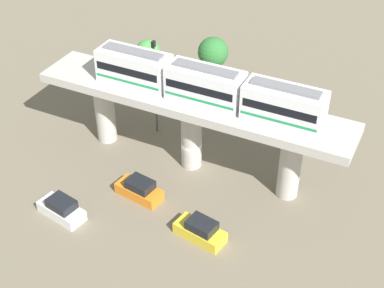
{
  "coord_description": "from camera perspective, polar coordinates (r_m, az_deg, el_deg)",
  "views": [
    {
      "loc": [
        37.14,
        18.38,
        33.09
      ],
      "look_at": [
        2.5,
        1.29,
        4.47
      ],
      "focal_mm": 52.52,
      "sensor_mm": 36.0,
      "label": 1
    }
  ],
  "objects": [
    {
      "name": "train",
      "position": [
        47.47,
        1.34,
        6.0
      ],
      "size": [
        2.64,
        20.5,
        3.24
      ],
      "color": "white",
      "rests_on": "viaduct"
    },
    {
      "name": "parked_car_orange",
      "position": [
        49.33,
        -5.36,
        -4.63
      ],
      "size": [
        2.42,
        4.42,
        1.76
      ],
      "rotation": [
        0.0,
        0.0,
        -0.15
      ],
      "color": "orange",
      "rests_on": "ground"
    },
    {
      "name": "viaduct",
      "position": [
        49.7,
        -0.06,
        3.03
      ],
      "size": [
        5.2,
        28.85,
        7.44
      ],
      "color": "#B7B2AA",
      "rests_on": "ground"
    },
    {
      "name": "tree_mid_lot",
      "position": [
        65.38,
        -4.5,
        9.29
      ],
      "size": [
        2.9,
        2.9,
        4.75
      ],
      "color": "brown",
      "rests_on": "ground"
    },
    {
      "name": "parked_car_white",
      "position": [
        48.54,
        -13.11,
        -6.45
      ],
      "size": [
        2.55,
        4.46,
        1.76
      ],
      "rotation": [
        0.0,
        0.0,
        -0.19
      ],
      "color": "white",
      "rests_on": "ground"
    },
    {
      "name": "signal_post",
      "position": [
        54.57,
        -3.77,
        6.13
      ],
      "size": [
        0.44,
        0.28,
        10.04
      ],
      "color": "#4C4C51",
      "rests_on": "ground"
    },
    {
      "name": "ground_plane",
      "position": [
        53.03,
        -0.05,
        -2.07
      ],
      "size": [
        120.0,
        120.0,
        0.0
      ],
      "primitive_type": "plane",
      "color": "#706654"
    },
    {
      "name": "tree_near_viaduct",
      "position": [
        63.79,
        2.15,
        9.27
      ],
      "size": [
        3.46,
        3.46,
        5.65
      ],
      "color": "brown",
      "rests_on": "ground"
    },
    {
      "name": "parked_car_yellow",
      "position": [
        45.49,
        0.86,
        -8.79
      ],
      "size": [
        2.51,
        4.45,
        1.76
      ],
      "rotation": [
        0.0,
        0.0,
        -0.18
      ],
      "color": "yellow",
      "rests_on": "ground"
    }
  ]
}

